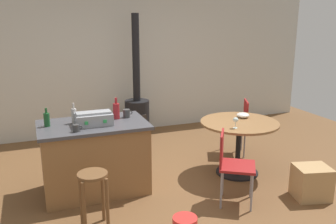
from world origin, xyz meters
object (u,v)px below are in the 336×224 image
at_px(bottle_2, 116,111).
at_px(wood_stove, 137,109).
at_px(serving_bowl, 243,115).
at_px(cardboard_box, 311,182).
at_px(folding_chair_far, 238,122).
at_px(cup_1, 76,128).
at_px(kitchen_island, 95,157).
at_px(bottle_0, 74,115).
at_px(cup_0, 127,113).
at_px(dining_table, 239,134).
at_px(toolbox, 94,119).
at_px(wine_glass, 236,120).
at_px(wooden_stool, 93,189).
at_px(folding_chair_near, 232,162).
at_px(bottle_1, 47,119).

bearing_deg(bottle_2, wood_stove, 66.17).
bearing_deg(serving_bowl, cardboard_box, -74.94).
bearing_deg(folding_chair_far, bottle_2, -169.77).
distance_m(folding_chair_far, cup_1, 2.70).
bearing_deg(serving_bowl, bottle_2, 176.01).
distance_m(kitchen_island, folding_chair_far, 2.39).
height_order(bottle_0, cup_0, bottle_0).
bearing_deg(cup_1, dining_table, 2.09).
bearing_deg(toolbox, folding_chair_far, 13.01).
bearing_deg(wine_glass, wood_stove, 106.08).
distance_m(cup_0, serving_bowl, 1.67).
bearing_deg(wooden_stool, folding_chair_near, -0.79).
relative_size(serving_bowl, cardboard_box, 0.44).
bearing_deg(bottle_2, folding_chair_near, -41.52).
bearing_deg(wine_glass, cup_0, 157.28).
bearing_deg(wooden_stool, wood_stove, 65.18).
xyz_separation_m(wood_stove, bottle_2, (-0.77, -1.75, 0.46)).
bearing_deg(cup_1, kitchen_island, 49.12).
relative_size(folding_chair_far, serving_bowl, 4.89).
distance_m(folding_chair_far, bottle_0, 2.61).
xyz_separation_m(bottle_1, serving_bowl, (2.63, -0.09, -0.18)).
bearing_deg(serving_bowl, dining_table, -133.13).
distance_m(wooden_stool, wine_glass, 2.00).
distance_m(folding_chair_far, serving_bowl, 0.60).
xyz_separation_m(bottle_2, cardboard_box, (2.09, -1.24, -0.79)).
xyz_separation_m(wine_glass, cardboard_box, (0.66, -0.71, -0.66)).
xyz_separation_m(wooden_stool, serving_bowl, (2.27, 0.84, 0.35)).
distance_m(bottle_1, bottle_2, 0.84).
distance_m(wood_stove, toolbox, 2.25).
distance_m(folding_chair_far, bottle_2, 2.10).
relative_size(folding_chair_near, cardboard_box, 2.14).
height_order(dining_table, bottle_0, bottle_0).
distance_m(folding_chair_near, serving_bowl, 1.13).
relative_size(kitchen_island, serving_bowl, 7.27).
bearing_deg(cup_0, toolbox, -157.45).
relative_size(folding_chair_far, cup_1, 8.06).
distance_m(folding_chair_near, wine_glass, 0.66).
distance_m(dining_table, bottle_2, 1.71).
relative_size(kitchen_island, dining_table, 1.23).
height_order(dining_table, toolbox, toolbox).
bearing_deg(cup_1, bottle_2, 34.01).
height_order(folding_chair_near, cup_1, cup_1).
xyz_separation_m(dining_table, toolbox, (-1.95, 0.11, 0.38)).
relative_size(dining_table, bottle_1, 4.79).
relative_size(kitchen_island, cup_1, 11.99).
height_order(toolbox, cardboard_box, toolbox).
bearing_deg(folding_chair_far, cardboard_box, -87.45).
xyz_separation_m(dining_table, bottle_1, (-2.48, 0.25, 0.39)).
distance_m(dining_table, bottle_0, 2.22).
height_order(wood_stove, serving_bowl, wood_stove).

